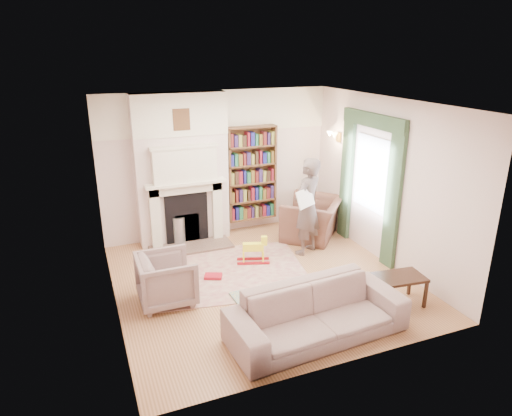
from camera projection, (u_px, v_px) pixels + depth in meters
name	position (u px, v px, depth m)	size (l,w,h in m)	color
floor	(262.00, 280.00, 7.34)	(4.50, 4.50, 0.00)	#905C39
ceiling	(263.00, 103.00, 6.41)	(4.50, 4.50, 0.00)	white
wall_back	(218.00, 164.00, 8.85)	(4.50, 4.50, 0.00)	silver
wall_front	(342.00, 258.00, 4.91)	(4.50, 4.50, 0.00)	silver
wall_left	(107.00, 217.00, 6.09)	(4.50, 4.50, 0.00)	silver
wall_right	(386.00, 182.00, 7.67)	(4.50, 4.50, 0.00)	silver
fireplace	(182.00, 171.00, 8.41)	(1.70, 0.58, 2.80)	silver
bookcase	(251.00, 174.00, 9.04)	(1.00, 0.24, 1.85)	brown
window	(371.00, 173.00, 7.99)	(0.02, 0.90, 1.30)	silver
curtain_left	(393.00, 199.00, 7.45)	(0.07, 0.32, 2.40)	#2F462D
curtain_right	(347.00, 177.00, 8.68)	(0.07, 0.32, 2.40)	#2F462D
pelmet	(373.00, 120.00, 7.67)	(0.09, 1.70, 0.24)	#2F462D
wall_sconce	(330.00, 138.00, 8.73)	(0.20, 0.24, 0.24)	gold
rug	(225.00, 272.00, 7.58)	(2.63, 2.02, 0.01)	beige
armchair_reading	(312.00, 219.00, 8.90)	(1.17, 1.02, 0.76)	#512D2B
armchair_left	(167.00, 279.00, 6.61)	(0.79, 0.81, 0.74)	gray
sofa	(317.00, 313.00, 5.82)	(2.31, 0.90, 0.68)	gray
man_reading	(307.00, 207.00, 8.05)	(0.64, 0.42, 1.76)	#564745
newspaper	(305.00, 198.00, 7.75)	(0.44, 0.02, 0.31)	white
coffee_table	(398.00, 290.00, 6.59)	(0.70, 0.45, 0.45)	black
paraffin_heater	(179.00, 231.00, 8.60)	(0.24, 0.24, 0.55)	#A5A7AD
rocking_horse	(253.00, 250.00, 7.85)	(0.56, 0.22, 0.49)	#FFF92A
board_game	(246.00, 297.00, 6.80)	(0.39, 0.39, 0.03)	gold
game_box_lid	(213.00, 276.00, 7.39)	(0.28, 0.19, 0.05)	maroon
comic_annuals	(282.00, 289.00, 7.03)	(1.02, 0.46, 0.02)	red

